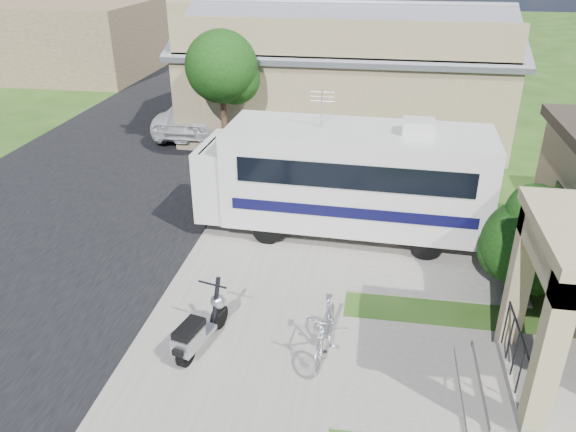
% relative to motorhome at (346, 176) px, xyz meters
% --- Properties ---
extents(ground, '(120.00, 120.00, 0.00)m').
position_rel_motorhome_xyz_m(ground, '(-0.70, -4.38, -1.63)').
color(ground, '#1F3F10').
extents(street_slab, '(9.00, 80.00, 0.02)m').
position_rel_motorhome_xyz_m(street_slab, '(-8.20, 5.62, -1.62)').
color(street_slab, black).
rests_on(street_slab, ground).
extents(sidewalk_slab, '(4.00, 80.00, 0.06)m').
position_rel_motorhome_xyz_m(sidewalk_slab, '(-1.70, 5.62, -1.60)').
color(sidewalk_slab, slate).
rests_on(sidewalk_slab, ground).
extents(driveway_slab, '(7.00, 6.00, 0.05)m').
position_rel_motorhome_xyz_m(driveway_slab, '(0.80, 0.12, -1.61)').
color(driveway_slab, slate).
rests_on(driveway_slab, ground).
extents(walk_slab, '(4.00, 3.00, 0.05)m').
position_rel_motorhome_xyz_m(walk_slab, '(2.30, -5.38, -1.61)').
color(walk_slab, slate).
rests_on(walk_slab, ground).
extents(warehouse, '(12.50, 8.40, 5.04)m').
position_rel_motorhome_xyz_m(warehouse, '(-0.70, 9.59, 0.36)').
color(warehouse, '#76644A').
rests_on(warehouse, ground).
extents(distant_bldg_far, '(10.00, 8.00, 4.00)m').
position_rel_motorhome_xyz_m(distant_bldg_far, '(-17.70, 17.62, 0.37)').
color(distant_bldg_far, brown).
rests_on(distant_bldg_far, ground).
extents(distant_bldg_near, '(8.00, 7.00, 3.20)m').
position_rel_motorhome_xyz_m(distant_bldg_near, '(-15.70, 29.62, -0.03)').
color(distant_bldg_near, '#76644A').
rests_on(distant_bldg_near, ground).
extents(street_tree_a, '(2.44, 2.40, 4.58)m').
position_rel_motorhome_xyz_m(street_tree_a, '(-4.40, 4.67, 1.62)').
color(street_tree_a, '#312315').
rests_on(street_tree_a, ground).
extents(street_tree_b, '(2.44, 2.40, 4.73)m').
position_rel_motorhome_xyz_m(street_tree_b, '(-4.40, 14.67, 1.76)').
color(street_tree_b, '#312315').
rests_on(street_tree_b, ground).
extents(street_tree_c, '(2.44, 2.40, 4.42)m').
position_rel_motorhome_xyz_m(street_tree_c, '(-4.40, 23.67, 1.47)').
color(street_tree_c, '#312315').
rests_on(street_tree_c, ground).
extents(motorhome, '(7.50, 2.65, 3.80)m').
position_rel_motorhome_xyz_m(motorhome, '(0.00, 0.00, 0.00)').
color(motorhome, beige).
rests_on(motorhome, ground).
extents(shrub, '(2.15, 2.05, 2.64)m').
position_rel_motorhome_xyz_m(shrub, '(4.14, -2.27, -0.28)').
color(shrub, '#312315').
rests_on(shrub, ground).
extents(scooter, '(0.79, 1.74, 1.16)m').
position_rel_motorhome_xyz_m(scooter, '(-2.34, -5.36, -1.12)').
color(scooter, black).
rests_on(scooter, ground).
extents(bicycle, '(0.69, 1.88, 1.10)m').
position_rel_motorhome_xyz_m(bicycle, '(0.02, -5.11, -1.08)').
color(bicycle, '#A5A6AD').
rests_on(bicycle, ground).
extents(pickup_truck, '(2.54, 5.50, 1.53)m').
position_rel_motorhome_xyz_m(pickup_truck, '(-6.47, 8.15, -0.87)').
color(pickup_truck, silver).
rests_on(pickup_truck, ground).
extents(van, '(3.39, 6.01, 1.64)m').
position_rel_motorhome_xyz_m(van, '(-7.03, 15.17, -0.81)').
color(van, silver).
rests_on(van, ground).
extents(garden_hose, '(0.35, 0.35, 0.16)m').
position_rel_motorhome_xyz_m(garden_hose, '(3.07, -4.90, -1.55)').
color(garden_hose, '#13621E').
rests_on(garden_hose, ground).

